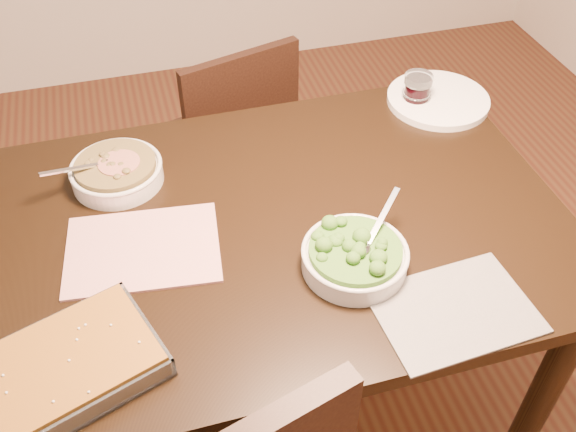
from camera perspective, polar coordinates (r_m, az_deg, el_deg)
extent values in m
plane|color=#4A2215|center=(2.03, -2.02, -16.03)|extent=(4.00, 4.00, 0.00)
cube|color=black|center=(1.45, -2.73, -1.33)|extent=(1.40, 0.90, 0.04)
cube|color=black|center=(1.50, -2.64, -3.22)|extent=(1.26, 0.76, 0.08)
cylinder|color=black|center=(1.75, 21.78, -14.39)|extent=(0.07, 0.07, 0.71)
cylinder|color=black|center=(2.00, -22.57, -5.02)|extent=(0.07, 0.07, 0.71)
cylinder|color=black|center=(2.13, 11.56, 1.55)|extent=(0.07, 0.07, 0.71)
cube|color=#AA303B|center=(1.41, -12.78, -2.87)|extent=(0.35, 0.27, 0.01)
cube|color=#23232A|center=(1.31, 14.56, -8.12)|extent=(0.32, 0.24, 0.01)
cube|color=white|center=(1.84, 11.22, 9.81)|extent=(0.11, 0.11, 0.00)
cylinder|color=silver|center=(1.59, -14.92, 3.59)|extent=(0.22, 0.22, 0.04)
torus|color=silver|center=(1.57, -15.08, 4.27)|extent=(0.22, 0.22, 0.01)
cylinder|color=#3A230F|center=(1.57, -15.11, 4.38)|extent=(0.19, 0.19, 0.02)
cube|color=silver|center=(1.54, -17.34, 3.78)|extent=(0.13, 0.06, 0.04)
cylinder|color=maroon|center=(1.56, -14.79, 4.61)|extent=(0.10, 0.10, 0.00)
cylinder|color=silver|center=(1.34, 5.93, -3.89)|extent=(0.22, 0.22, 0.04)
torus|color=silver|center=(1.32, 6.00, -3.15)|extent=(0.22, 0.22, 0.01)
cylinder|color=#174C11|center=(1.32, 6.02, -3.04)|extent=(0.19, 0.19, 0.02)
cube|color=silver|center=(1.36, 7.32, -0.74)|extent=(0.11, 0.11, 0.05)
cube|color=silver|center=(1.25, -18.44, -13.06)|extent=(0.36, 0.31, 0.01)
cube|color=#5E2D0D|center=(1.23, -18.72, -12.35)|extent=(0.34, 0.29, 0.05)
cube|color=silver|center=(1.30, -20.39, -9.07)|extent=(0.29, 0.11, 0.04)
cube|color=silver|center=(1.17, -16.73, -16.20)|extent=(0.29, 0.11, 0.04)
cube|color=silver|center=(1.25, -12.42, -9.55)|extent=(0.08, 0.21, 0.04)
cylinder|color=black|center=(1.83, 11.36, 10.68)|extent=(0.07, 0.07, 0.06)
cylinder|color=silver|center=(1.80, 11.56, 11.83)|extent=(0.08, 0.08, 0.02)
cylinder|color=white|center=(1.86, 13.18, 10.04)|extent=(0.28, 0.28, 0.02)
cube|color=black|center=(2.26, -5.88, 6.48)|extent=(0.48, 0.48, 0.04)
cylinder|color=black|center=(2.56, -4.00, 5.85)|extent=(0.03, 0.03, 0.38)
cylinder|color=black|center=(2.34, -0.16, 1.71)|extent=(0.03, 0.03, 0.38)
cylinder|color=black|center=(2.46, -10.64, 3.32)|extent=(0.03, 0.03, 0.38)
cylinder|color=black|center=(2.24, -7.27, -1.24)|extent=(0.03, 0.03, 0.38)
cube|color=black|center=(2.01, -4.03, 8.97)|extent=(0.38, 0.14, 0.41)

